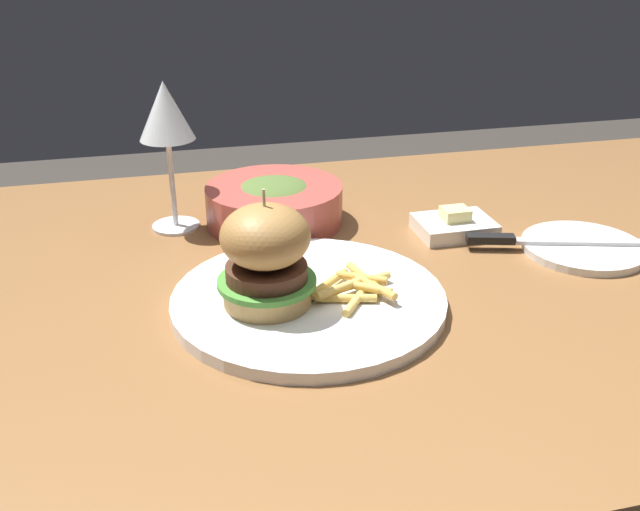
# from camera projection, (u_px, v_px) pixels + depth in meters

# --- Properties ---
(dining_table) EXTENTS (1.42, 0.82, 0.74)m
(dining_table) POSITION_uv_depth(u_px,v_px,m) (364.00, 330.00, 0.89)
(dining_table) COLOR brown
(dining_table) RESTS_ON ground
(main_plate) EXTENTS (0.30, 0.30, 0.01)m
(main_plate) POSITION_uv_depth(u_px,v_px,m) (309.00, 300.00, 0.77)
(main_plate) COLOR white
(main_plate) RESTS_ON dining_table
(burger_sandwich) EXTENTS (0.10, 0.10, 0.13)m
(burger_sandwich) POSITION_uv_depth(u_px,v_px,m) (266.00, 256.00, 0.72)
(burger_sandwich) COLOR tan
(burger_sandwich) RESTS_ON main_plate
(fries_pile) EXTENTS (0.10, 0.10, 0.02)m
(fries_pile) POSITION_uv_depth(u_px,v_px,m) (355.00, 287.00, 0.76)
(fries_pile) COLOR #EABC5B
(fries_pile) RESTS_ON main_plate
(wine_glass) EXTENTS (0.07, 0.07, 0.20)m
(wine_glass) POSITION_uv_depth(u_px,v_px,m) (166.00, 117.00, 0.90)
(wine_glass) COLOR silver
(wine_glass) RESTS_ON dining_table
(bread_plate) EXTENTS (0.15, 0.15, 0.01)m
(bread_plate) POSITION_uv_depth(u_px,v_px,m) (583.00, 247.00, 0.89)
(bread_plate) COLOR white
(bread_plate) RESTS_ON dining_table
(table_knife) EXTENTS (0.23, 0.08, 0.01)m
(table_knife) POSITION_uv_depth(u_px,v_px,m) (542.00, 241.00, 0.89)
(table_knife) COLOR silver
(table_knife) RESTS_ON bread_plate
(butter_dish) EXTENTS (0.10, 0.08, 0.04)m
(butter_dish) POSITION_uv_depth(u_px,v_px,m) (454.00, 225.00, 0.94)
(butter_dish) COLOR white
(butter_dish) RESTS_ON dining_table
(soup_bowl) EXTENTS (0.19, 0.19, 0.06)m
(soup_bowl) POSITION_uv_depth(u_px,v_px,m) (274.00, 203.00, 0.97)
(soup_bowl) COLOR #B24C42
(soup_bowl) RESTS_ON dining_table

